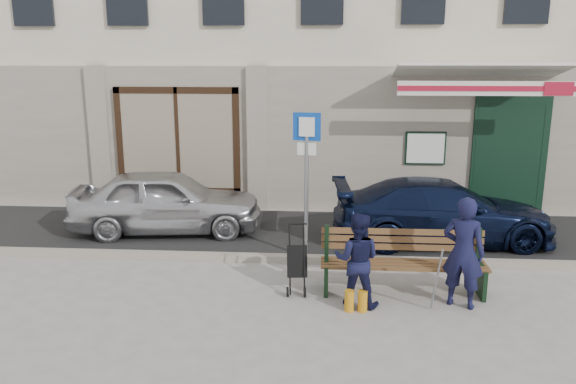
# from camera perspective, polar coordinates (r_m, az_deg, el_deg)

# --- Properties ---
(ground) EXTENTS (80.00, 80.00, 0.00)m
(ground) POSITION_cam_1_polar(r_m,az_deg,el_deg) (8.19, 2.65, -10.89)
(ground) COLOR #9E9991
(ground) RESTS_ON ground
(asphalt_lane) EXTENTS (60.00, 3.20, 0.01)m
(asphalt_lane) POSITION_cam_1_polar(r_m,az_deg,el_deg) (11.09, 3.06, -4.24)
(asphalt_lane) COLOR #282828
(asphalt_lane) RESTS_ON ground
(curb) EXTENTS (60.00, 0.18, 0.12)m
(curb) POSITION_cam_1_polar(r_m,az_deg,el_deg) (9.56, 2.88, -6.85)
(curb) COLOR #9E9384
(curb) RESTS_ON ground
(car_silver) EXTENTS (3.84, 1.90, 1.26)m
(car_silver) POSITION_cam_1_polar(r_m,az_deg,el_deg) (11.31, -12.22, -0.89)
(car_silver) COLOR silver
(car_silver) RESTS_ON ground
(car_navy) EXTENTS (4.17, 1.93, 1.18)m
(car_navy) POSITION_cam_1_polar(r_m,az_deg,el_deg) (10.84, 15.43, -1.91)
(car_navy) COLOR black
(car_navy) RESTS_ON ground
(parking_sign) EXTENTS (0.46, 0.11, 2.51)m
(parking_sign) POSITION_cam_1_polar(r_m,az_deg,el_deg) (9.39, 1.90, 2.95)
(parking_sign) COLOR gray
(parking_sign) RESTS_ON ground
(bench) EXTENTS (2.40, 1.17, 0.98)m
(bench) POSITION_cam_1_polar(r_m,az_deg,el_deg) (8.41, 11.31, -7.13)
(bench) COLOR brown
(bench) RESTS_ON ground
(man) EXTENTS (0.68, 0.58, 1.57)m
(man) POSITION_cam_1_polar(r_m,az_deg,el_deg) (8.09, 17.38, -5.87)
(man) COLOR #131435
(man) RESTS_ON ground
(woman) EXTENTS (0.73, 0.62, 1.33)m
(woman) POSITION_cam_1_polar(r_m,az_deg,el_deg) (7.85, 7.02, -6.85)
(woman) COLOR #121433
(woman) RESTS_ON ground
(stroller) EXTENTS (0.32, 0.44, 1.01)m
(stroller) POSITION_cam_1_polar(r_m,az_deg,el_deg) (8.30, 0.92, -7.19)
(stroller) COLOR black
(stroller) RESTS_ON ground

